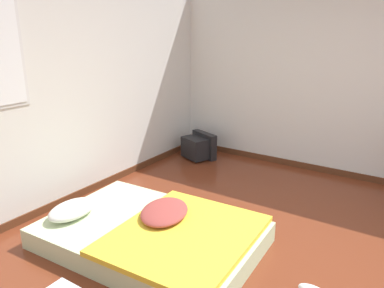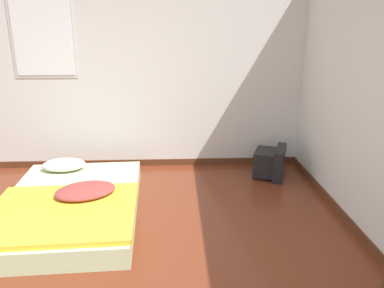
% 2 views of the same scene
% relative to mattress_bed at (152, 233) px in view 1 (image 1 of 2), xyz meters
% --- Properties ---
extents(ground_plane, '(20.00, 20.00, 0.00)m').
position_rel_mattress_bed_xyz_m(ground_plane, '(0.41, -1.23, -0.13)').
color(ground_plane, maroon).
extents(wall_back, '(7.24, 0.08, 2.60)m').
position_rel_mattress_bed_xyz_m(wall_back, '(0.40, 1.47, 1.16)').
color(wall_back, silver).
rests_on(wall_back, ground_plane).
extents(wall_right, '(0.08, 7.74, 2.60)m').
position_rel_mattress_bed_xyz_m(wall_right, '(2.86, -1.23, 1.16)').
color(wall_right, silver).
rests_on(wall_right, ground_plane).
extents(mattress_bed, '(1.46, 2.07, 0.35)m').
position_rel_mattress_bed_xyz_m(mattress_bed, '(0.00, 0.00, 0.00)').
color(mattress_bed, beige).
rests_on(mattress_bed, ground_plane).
extents(crt_tv, '(0.51, 0.56, 0.40)m').
position_rel_mattress_bed_xyz_m(crt_tv, '(2.35, 0.96, 0.06)').
color(crt_tv, black).
rests_on(crt_tv, ground_plane).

